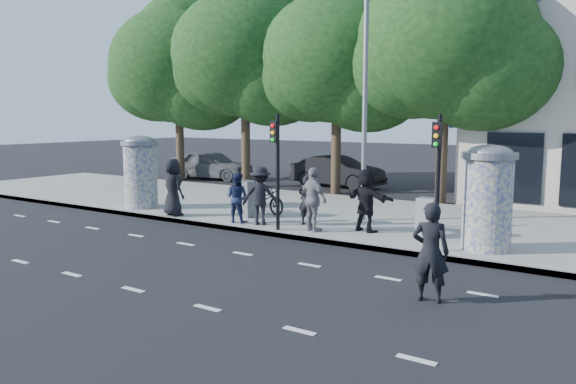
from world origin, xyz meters
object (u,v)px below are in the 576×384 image
Objects in this scene: traffic_pole_near at (277,160)px; car_left at (211,165)px; street_lamp at (364,75)px; ad_column_right at (488,195)px; ped_a at (173,187)px; cabinet_left at (248,199)px; ped_d at (261,196)px; ped_c at (237,198)px; cabinet_right at (427,217)px; ad_column_left at (140,170)px; ped_f at (366,200)px; man_road at (430,252)px; car_mid at (337,171)px; ped_e at (313,200)px; traffic_pole_far at (438,168)px; bicycle at (264,199)px; ped_b at (307,200)px.

traffic_pole_near reaches higher than car_left.
ad_column_right is at bearing -23.73° from street_lamp.
ped_a is at bearing -175.26° from ad_column_right.
ped_d is at bearing -18.84° from cabinet_left.
ped_c reaches higher than car_left.
cabinet_right is (5.78, 1.23, -0.24)m from ped_c.
ped_a is (-5.72, -2.77, -3.67)m from street_lamp.
ad_column_left is 2.41m from ped_a.
street_lamp is 5.01m from ped_d.
cabinet_left is (-2.10, 1.32, -1.48)m from traffic_pole_near.
ped_f is at bearing 174.10° from ad_column_right.
ad_column_left reaches higher than man_road.
cabinet_left is 0.26× the size of car_mid.
ped_e is 3.25m from cabinet_right.
car_mid is at bearing 133.80° from ad_column_right.
traffic_pole_far reaches higher than ped_a.
traffic_pole_far is 3.11× the size of cabinet_right.
ped_e reaches higher than man_road.
ad_column_left is at bearing -170.07° from cabinet_right.
ad_column_left reaches higher than ped_a.
ped_c is at bearing -160.32° from bicycle.
traffic_pole_near is 0.42× the size of street_lamp.
bicycle is at bearing -124.19° from ped_a.
ped_b is at bearing -101.92° from bicycle.
ad_column_left is 0.55× the size of car_left.
ad_column_right reaches higher than ped_e.
cabinet_left is (-4.38, 0.05, -0.32)m from ped_f.
ped_a is at bearing -179.73° from car_mid.
ped_b is at bearing -165.60° from ped_c.
ped_c reaches higher than bicycle.
man_road is at bearing -18.07° from ad_column_left.
ped_a is 0.41× the size of car_mid.
man_road is at bearing -113.67° from bicycle.
ped_d is (3.41, 0.36, -0.07)m from ped_a.
ped_b reaches higher than cabinet_left.
ped_b is (4.67, 1.06, -0.20)m from ped_a.
bicycle is at bearing -165.68° from car_mid.
traffic_pole_near is at bearing 131.15° from ped_d.
ad_column_left is 1.68× the size of ped_c.
ad_column_left is 0.78× the size of traffic_pole_near.
cabinet_right is (6.12, 0.23, -0.06)m from cabinet_left.
ped_b is 0.81× the size of bicycle.
ped_c reaches higher than cabinet_left.
ad_column_left is 0.78× the size of traffic_pole_far.
traffic_pole_far reaches higher than man_road.
ped_c is (2.56, 0.25, -0.18)m from ped_a.
traffic_pole_far is 3.05m from ped_f.
car_left is 7.60m from car_mid.
ad_column_left is 1.39× the size of man_road.
traffic_pole_near is at bearing -40.49° from man_road.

